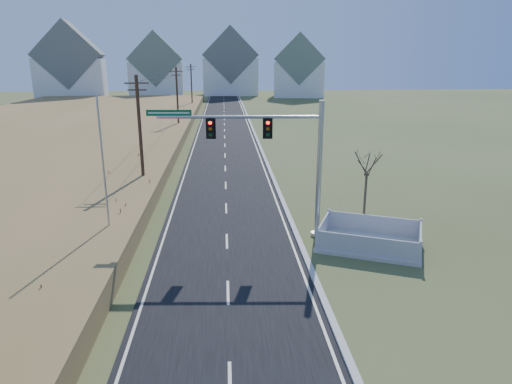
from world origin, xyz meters
name	(u,v)px	position (x,y,z in m)	size (l,w,h in m)	color
ground	(228,274)	(0.00, 0.00, 0.00)	(260.00, 260.00, 0.00)	#434E26
road	(224,126)	(0.00, 50.00, 0.03)	(8.00, 180.00, 0.06)	black
curb	(251,126)	(4.15, 50.00, 0.09)	(0.30, 180.00, 0.18)	#B2AFA8
reed_marsh	(39,135)	(-24.00, 40.00, 0.65)	(38.00, 110.00, 1.30)	olive
utility_pole_near	(140,133)	(-6.50, 15.00, 4.68)	(1.80, 0.26, 9.00)	#422D1E
utility_pole_mid	(177,99)	(-6.50, 45.00, 4.68)	(1.80, 0.26, 9.00)	#422D1E
utility_pole_far	(192,86)	(-6.50, 75.00, 4.68)	(1.80, 0.26, 9.00)	#422D1E
condo_nw	(70,68)	(-38.00, 100.00, 7.70)	(17.69, 13.38, 19.05)	white
condo_nnw	(156,70)	(-18.00, 108.00, 6.94)	(14.93, 11.17, 17.03)	white
condo_n	(230,67)	(2.00, 112.00, 7.61)	(15.27, 10.20, 18.54)	white
condo_ne	(298,71)	(20.00, 104.00, 6.84)	(14.12, 10.51, 16.52)	white
traffic_signal_mast	(286,157)	(3.44, 4.74, 4.83)	(10.02, 1.02, 7.99)	#9EA0A5
fence_enclosure	(369,242)	(8.00, 2.81, 0.26)	(6.65, 5.72, 1.27)	#B7B5AD
open_sign	(342,248)	(6.25, 2.00, 0.29)	(0.44, 0.10, 0.55)	white
flagpole	(106,190)	(-6.52, 3.79, 3.35)	(0.38, 0.38, 8.39)	#B7B5AD
bare_tree	(368,162)	(8.73, 6.37, 4.05)	(1.90, 1.90, 5.03)	#4C3F33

